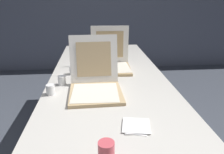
{
  "coord_description": "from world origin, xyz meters",
  "views": [
    {
      "loc": [
        -0.11,
        -1.04,
        1.4
      ],
      "look_at": [
        0.02,
        0.48,
        0.82
      ],
      "focal_mm": 34.44,
      "sensor_mm": 36.0,
      "label": 1
    }
  ],
  "objects_px": {
    "pizza_box_front": "(95,85)",
    "pizza_box_middle": "(111,63)",
    "cup_white_near_left": "(51,90)",
    "cup_white_near_center": "(62,80)",
    "cup_white_mid": "(73,70)",
    "napkin_pile": "(136,127)",
    "cup_printed_front": "(106,152)",
    "table": "(108,81)",
    "cup_white_far": "(81,61)"
  },
  "relations": [
    {
      "from": "cup_white_near_left",
      "to": "table",
      "type": "bearing_deg",
      "value": 37.9
    },
    {
      "from": "cup_printed_front",
      "to": "cup_white_near_center",
      "type": "bearing_deg",
      "value": 108.89
    },
    {
      "from": "pizza_box_front",
      "to": "pizza_box_middle",
      "type": "xyz_separation_m",
      "value": [
        0.15,
        0.51,
        0.0
      ]
    },
    {
      "from": "table",
      "to": "pizza_box_front",
      "type": "relative_size",
      "value": 5.41
    },
    {
      "from": "pizza_box_middle",
      "to": "napkin_pile",
      "type": "distance_m",
      "value": 0.97
    },
    {
      "from": "pizza_box_front",
      "to": "pizza_box_middle",
      "type": "bearing_deg",
      "value": 71.86
    },
    {
      "from": "cup_white_near_left",
      "to": "pizza_box_front",
      "type": "bearing_deg",
      "value": 1.95
    },
    {
      "from": "cup_white_near_left",
      "to": "cup_printed_front",
      "type": "xyz_separation_m",
      "value": [
        0.34,
        -0.68,
        0.01
      ]
    },
    {
      "from": "table",
      "to": "napkin_pile",
      "type": "height_order",
      "value": "napkin_pile"
    },
    {
      "from": "cup_white_near_center",
      "to": "cup_white_mid",
      "type": "bearing_deg",
      "value": 74.74
    },
    {
      "from": "pizza_box_front",
      "to": "cup_white_near_left",
      "type": "bearing_deg",
      "value": -179.95
    },
    {
      "from": "pizza_box_front",
      "to": "cup_white_far",
      "type": "distance_m",
      "value": 0.68
    },
    {
      "from": "cup_white_near_center",
      "to": "napkin_pile",
      "type": "height_order",
      "value": "cup_white_near_center"
    },
    {
      "from": "cup_white_near_center",
      "to": "napkin_pile",
      "type": "distance_m",
      "value": 0.77
    },
    {
      "from": "cup_white_near_left",
      "to": "cup_printed_front",
      "type": "relative_size",
      "value": 0.76
    },
    {
      "from": "pizza_box_middle",
      "to": "cup_white_mid",
      "type": "relative_size",
      "value": 5.31
    },
    {
      "from": "pizza_box_front",
      "to": "cup_printed_front",
      "type": "height_order",
      "value": "pizza_box_front"
    },
    {
      "from": "cup_printed_front",
      "to": "napkin_pile",
      "type": "relative_size",
      "value": 0.54
    },
    {
      "from": "table",
      "to": "napkin_pile",
      "type": "xyz_separation_m",
      "value": [
        0.1,
        -0.77,
        0.05
      ]
    },
    {
      "from": "pizza_box_middle",
      "to": "cup_printed_front",
      "type": "relative_size",
      "value": 4.05
    },
    {
      "from": "pizza_box_front",
      "to": "cup_white_mid",
      "type": "height_order",
      "value": "pizza_box_front"
    },
    {
      "from": "pizza_box_middle",
      "to": "cup_printed_front",
      "type": "height_order",
      "value": "pizza_box_middle"
    },
    {
      "from": "cup_printed_front",
      "to": "table",
      "type": "bearing_deg",
      "value": 85.81
    },
    {
      "from": "pizza_box_middle",
      "to": "cup_printed_front",
      "type": "bearing_deg",
      "value": -93.71
    },
    {
      "from": "table",
      "to": "cup_white_mid",
      "type": "distance_m",
      "value": 0.32
    },
    {
      "from": "cup_white_near_left",
      "to": "cup_white_mid",
      "type": "height_order",
      "value": "same"
    },
    {
      "from": "cup_white_near_left",
      "to": "napkin_pile",
      "type": "bearing_deg",
      "value": -40.79
    },
    {
      "from": "cup_white_near_center",
      "to": "cup_printed_front",
      "type": "height_order",
      "value": "cup_printed_front"
    },
    {
      "from": "cup_white_mid",
      "to": "napkin_pile",
      "type": "relative_size",
      "value": 0.41
    },
    {
      "from": "table",
      "to": "cup_white_mid",
      "type": "xyz_separation_m",
      "value": [
        -0.3,
        0.08,
        0.08
      ]
    },
    {
      "from": "cup_white_mid",
      "to": "cup_white_near_center",
      "type": "bearing_deg",
      "value": -105.26
    },
    {
      "from": "pizza_box_middle",
      "to": "napkin_pile",
      "type": "relative_size",
      "value": 2.18
    },
    {
      "from": "table",
      "to": "cup_white_near_left",
      "type": "xyz_separation_m",
      "value": [
        -0.42,
        -0.33,
        0.08
      ]
    },
    {
      "from": "pizza_box_front",
      "to": "cup_white_mid",
      "type": "bearing_deg",
      "value": 113.97
    },
    {
      "from": "pizza_box_middle",
      "to": "napkin_pile",
      "type": "xyz_separation_m",
      "value": [
        0.06,
        -0.96,
        -0.05
      ]
    },
    {
      "from": "pizza_box_middle",
      "to": "cup_white_mid",
      "type": "bearing_deg",
      "value": -159.37
    },
    {
      "from": "cup_white_far",
      "to": "cup_white_mid",
      "type": "height_order",
      "value": "same"
    },
    {
      "from": "pizza_box_front",
      "to": "napkin_pile",
      "type": "xyz_separation_m",
      "value": [
        0.21,
        -0.46,
        -0.05
      ]
    },
    {
      "from": "cup_white_mid",
      "to": "cup_white_near_left",
      "type": "bearing_deg",
      "value": -106.51
    },
    {
      "from": "cup_white_far",
      "to": "cup_white_near_left",
      "type": "bearing_deg",
      "value": -104.73
    },
    {
      "from": "cup_white_near_left",
      "to": "cup_white_far",
      "type": "height_order",
      "value": "same"
    },
    {
      "from": "pizza_box_front",
      "to": "cup_white_far",
      "type": "relative_size",
      "value": 6.27
    },
    {
      "from": "cup_white_mid",
      "to": "napkin_pile",
      "type": "bearing_deg",
      "value": -64.93
    },
    {
      "from": "pizza_box_front",
      "to": "cup_white_far",
      "type": "xyz_separation_m",
      "value": [
        -0.13,
        0.67,
        -0.02
      ]
    },
    {
      "from": "cup_white_far",
      "to": "napkin_pile",
      "type": "relative_size",
      "value": 0.41
    },
    {
      "from": "pizza_box_middle",
      "to": "cup_white_near_center",
      "type": "distance_m",
      "value": 0.53
    },
    {
      "from": "cup_white_near_left",
      "to": "cup_white_near_center",
      "type": "height_order",
      "value": "same"
    },
    {
      "from": "pizza_box_middle",
      "to": "cup_white_near_left",
      "type": "height_order",
      "value": "pizza_box_middle"
    },
    {
      "from": "cup_white_far",
      "to": "cup_white_near_center",
      "type": "distance_m",
      "value": 0.52
    },
    {
      "from": "pizza_box_front",
      "to": "pizza_box_middle",
      "type": "distance_m",
      "value": 0.53
    }
  ]
}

